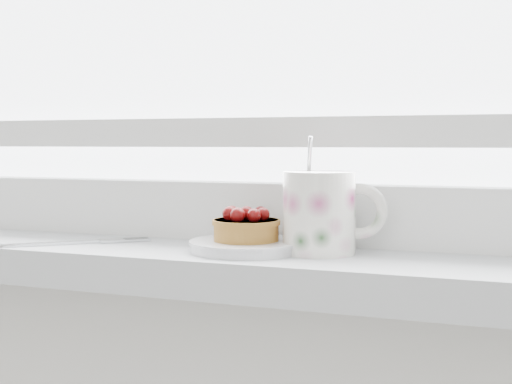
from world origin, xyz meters
The scene contains 4 objects.
saucer centered at (0.00, 1.88, 0.95)m, with size 0.12×0.12×0.01m, color silver.
raspberry_tart centered at (0.00, 1.88, 0.97)m, with size 0.07×0.07×0.04m.
floral_mug centered at (0.08, 1.90, 0.99)m, with size 0.12×0.09×0.13m.
fork centered at (-0.21, 1.86, 0.94)m, with size 0.15×0.14×0.00m.
Camera 1 is at (0.29, 1.17, 1.06)m, focal length 50.00 mm.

